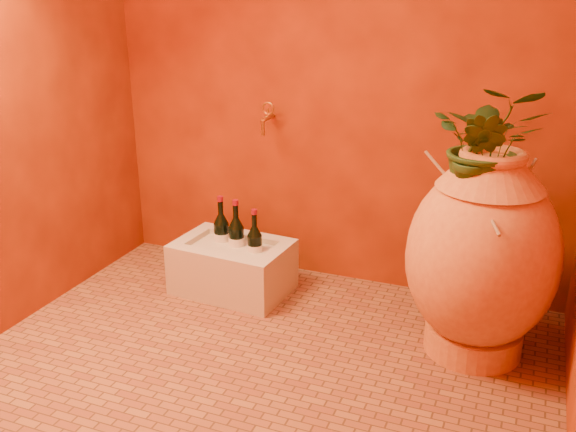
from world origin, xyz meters
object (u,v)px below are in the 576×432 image
at_px(wine_bottle_c, 255,247).
at_px(wall_tap, 267,117).
at_px(stone_basin, 233,268).
at_px(wine_bottle_a, 237,240).
at_px(wine_bottle_b, 222,236).
at_px(amphora, 482,256).

xyz_separation_m(wine_bottle_c, wall_tap, (-0.05, 0.29, 0.63)).
bearing_deg(wine_bottle_c, stone_basin, -175.57).
relative_size(wine_bottle_a, wine_bottle_b, 1.01).
height_order(wine_bottle_a, wine_bottle_b, wine_bottle_a).
bearing_deg(wall_tap, stone_basin, -104.71).
relative_size(amphora, wall_tap, 5.65).
xyz_separation_m(wine_bottle_b, wine_bottle_c, (0.23, -0.06, -0.01)).
relative_size(wine_bottle_b, wall_tap, 2.11).
bearing_deg(wine_bottle_a, amphora, -8.05).
relative_size(stone_basin, wall_tap, 3.75).
height_order(wine_bottle_a, wine_bottle_c, wine_bottle_a).
xyz_separation_m(stone_basin, wall_tap, (0.08, 0.30, 0.77)).
distance_m(stone_basin, wine_bottle_c, 0.19).
bearing_deg(amphora, wine_bottle_c, 172.82).
height_order(amphora, wall_tap, wall_tap).
relative_size(stone_basin, wine_bottle_a, 1.77).
height_order(wine_bottle_c, wall_tap, wall_tap).
height_order(amphora, wine_bottle_c, amphora).
distance_m(wine_bottle_a, wine_bottle_c, 0.13).
xyz_separation_m(amphora, wall_tap, (-1.19, 0.44, 0.43)).
bearing_deg(wall_tap, wine_bottle_c, -80.46).
relative_size(stone_basin, wine_bottle_c, 1.90).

